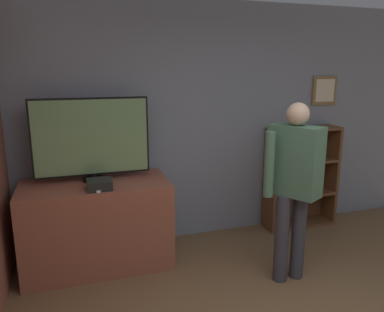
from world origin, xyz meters
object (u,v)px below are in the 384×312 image
(television, at_px, (92,139))
(person, at_px, (294,178))
(bookshelf, at_px, (295,178))
(game_console, at_px, (99,184))

(television, bearing_deg, person, -28.28)
(television, height_order, person, television)
(bookshelf, relative_size, person, 0.75)
(television, relative_size, game_console, 4.96)
(game_console, xyz_separation_m, bookshelf, (2.40, 0.45, -0.29))
(game_console, distance_m, person, 1.78)
(game_console, bearing_deg, bookshelf, 10.65)
(television, distance_m, game_console, 0.48)
(person, bearing_deg, television, -146.63)
(bookshelf, distance_m, person, 1.35)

